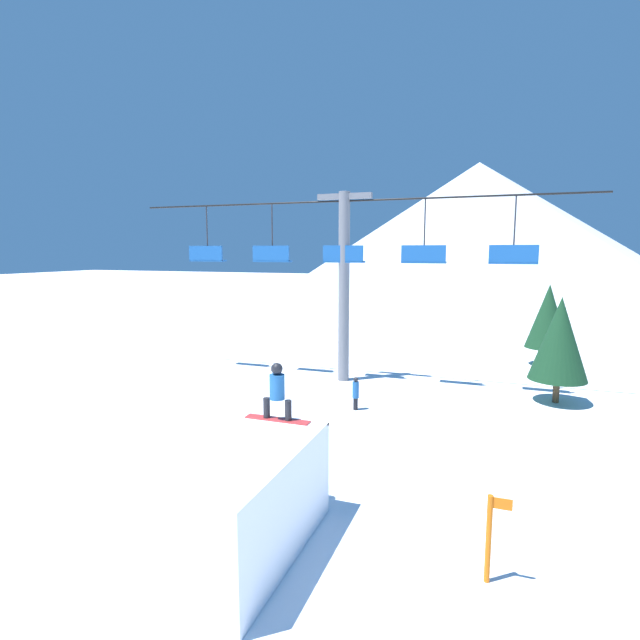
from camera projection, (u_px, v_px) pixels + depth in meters
name	position (u px, v px, depth m)	size (l,w,h in m)	color
ground_plane	(221.00, 558.00, 9.44)	(220.00, 220.00, 0.00)	white
mountain_ridge	(477.00, 222.00, 94.18)	(68.43, 68.43, 22.04)	silver
snow_ramp	(231.00, 500.00, 9.58)	(2.59, 4.05, 2.06)	white
snowboarder	(277.00, 392.00, 10.92)	(1.49, 0.33, 1.29)	#B22D2D
chairlift	(344.00, 272.00, 21.71)	(20.18, 0.49, 8.27)	slate
pine_tree_near	(560.00, 339.00, 18.78)	(2.14, 2.14, 4.08)	#4C3823
pine_tree_far	(548.00, 316.00, 24.94)	(2.11, 2.11, 4.13)	#4C3823
trail_marker	(490.00, 536.00, 8.65)	(0.41, 0.10, 1.61)	orange
distant_skier	(356.00, 392.00, 18.13)	(0.24, 0.24, 1.23)	black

